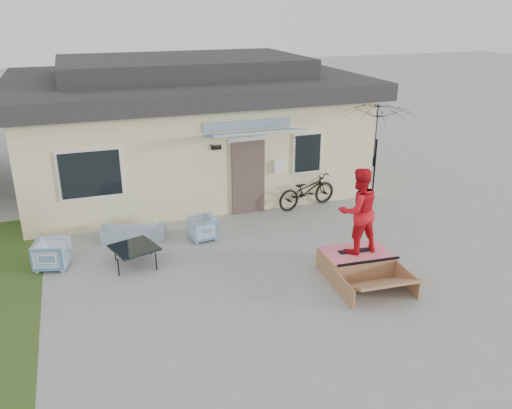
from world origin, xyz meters
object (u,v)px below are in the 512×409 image
object	(u,v)px
loveseat	(133,227)
patio_umbrella	(376,152)
coffee_table	(135,256)
skate_ramp	(355,262)
skateboard	(355,250)
armchair_right	(202,227)
bicycle	(307,187)
armchair_left	(52,253)
skater	(358,209)

from	to	relation	value
loveseat	patio_umbrella	bearing A→B (deg)	-168.33
coffee_table	skate_ramp	world-z (taller)	skate_ramp
skate_ramp	skateboard	bearing A→B (deg)	90.00
loveseat	armchair_right	xyz separation A→B (m)	(1.65, -0.60, 0.02)
coffee_table	skateboard	distance (m)	5.00
skateboard	coffee_table	bearing A→B (deg)	162.94
bicycle	skateboard	distance (m)	4.04
armchair_left	bicycle	distance (m)	7.20
armchair_right	skateboard	size ratio (longest dim) A/B	0.86
armchair_left	skater	size ratio (longest dim) A/B	0.38
armchair_left	patio_umbrella	xyz separation A→B (m)	(8.71, 0.74, 1.38)
armchair_right	skater	bearing A→B (deg)	39.72
bicycle	skate_ramp	distance (m)	4.10
coffee_table	patio_umbrella	bearing A→B (deg)	10.01
armchair_right	coffee_table	size ratio (longest dim) A/B	0.72
coffee_table	skate_ramp	xyz separation A→B (m)	(4.60, -1.97, 0.01)
bicycle	skate_ramp	size ratio (longest dim) A/B	1.01
skateboard	loveseat	bearing A→B (deg)	148.35
patio_umbrella	coffee_table	bearing A→B (deg)	-169.99
armchair_right	skate_ramp	distance (m)	4.00
armchair_left	bicycle	size ratio (longest dim) A/B	0.37
skateboard	patio_umbrella	bearing A→B (deg)	59.22
armchair_left	bicycle	world-z (taller)	bicycle
bicycle	patio_umbrella	xyz separation A→B (m)	(1.69, -0.83, 1.12)
patio_umbrella	skater	bearing A→B (deg)	-126.41
armchair_right	skater	size ratio (longest dim) A/B	0.35
armchair_right	skater	xyz separation A→B (m)	(2.81, -2.80, 1.16)
patio_umbrella	skateboard	size ratio (longest dim) A/B	3.18
patio_umbrella	armchair_right	bearing A→B (deg)	-176.07
loveseat	armchair_right	size ratio (longest dim) A/B	2.42
coffee_table	skateboard	xyz separation A→B (m)	(4.61, -1.93, 0.28)
coffee_table	skater	xyz separation A→B (m)	(4.61, -1.93, 1.26)
armchair_left	skateboard	world-z (taller)	armchair_left
coffee_table	patio_umbrella	size ratio (longest dim) A/B	0.38
skateboard	skater	xyz separation A→B (m)	(0.00, 0.00, 0.98)
armchair_right	patio_umbrella	world-z (taller)	patio_umbrella
armchair_right	skate_ramp	bearing A→B (deg)	39.20
bicycle	skateboard	size ratio (longest dim) A/B	2.53
armchair_right	patio_umbrella	bearing A→B (deg)	88.51
coffee_table	skate_ramp	bearing A→B (deg)	-23.21
loveseat	skater	bearing A→B (deg)	156.46
armchair_left	armchair_right	size ratio (longest dim) A/B	1.10
armchair_left	armchair_right	bearing A→B (deg)	-69.54
armchair_left	loveseat	bearing A→B (deg)	-48.69
bicycle	skate_ramp	bearing A→B (deg)	158.86
patio_umbrella	skater	xyz separation A→B (m)	(-2.32, -3.15, -0.26)
bicycle	skater	bearing A→B (deg)	158.79
loveseat	armchair_left	world-z (taller)	armchair_left
coffee_table	skate_ramp	distance (m)	5.01
armchair_left	coffee_table	size ratio (longest dim) A/B	0.79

